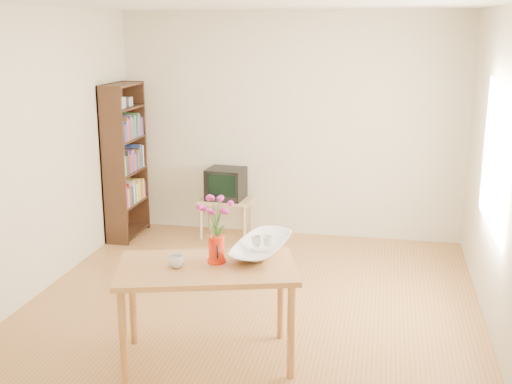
% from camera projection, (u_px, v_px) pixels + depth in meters
% --- Properties ---
extents(room, '(4.50, 4.50, 4.50)m').
position_uv_depth(room, '(252.00, 166.00, 5.30)').
color(room, olive).
rests_on(room, ground).
extents(table, '(1.43, 1.05, 0.75)m').
position_uv_depth(table, '(207.00, 278.00, 4.63)').
color(table, '#A46B38').
rests_on(table, ground).
extents(tv_stand, '(0.60, 0.45, 0.46)m').
position_uv_depth(tv_stand, '(226.00, 205.00, 7.54)').
color(tv_stand, tan).
rests_on(tv_stand, ground).
extents(bookshelf, '(0.28, 0.70, 1.80)m').
position_uv_depth(bookshelf, '(125.00, 167.00, 7.44)').
color(bookshelf, black).
rests_on(bookshelf, ground).
extents(pitcher, '(0.13, 0.21, 0.20)m').
position_uv_depth(pitcher, '(217.00, 250.00, 4.65)').
color(pitcher, red).
rests_on(pitcher, table).
extents(flowers, '(0.23, 0.23, 0.33)m').
position_uv_depth(flowers, '(216.00, 216.00, 4.59)').
color(flowers, '#CE309A').
rests_on(flowers, pitcher).
extents(mug, '(0.16, 0.16, 0.09)m').
position_uv_depth(mug, '(177.00, 261.00, 4.57)').
color(mug, white).
rests_on(mug, table).
extents(bowl, '(0.59, 0.59, 0.49)m').
position_uv_depth(bowl, '(262.00, 221.00, 4.83)').
color(bowl, white).
rests_on(bowl, table).
extents(teacup_a, '(0.10, 0.10, 0.07)m').
position_uv_depth(teacup_a, '(256.00, 227.00, 4.85)').
color(teacup_a, white).
rests_on(teacup_a, bowl).
extents(teacup_b, '(0.10, 0.10, 0.07)m').
position_uv_depth(teacup_b, '(268.00, 227.00, 4.85)').
color(teacup_b, white).
rests_on(teacup_b, bowl).
extents(television, '(0.44, 0.42, 0.36)m').
position_uv_depth(television, '(226.00, 183.00, 7.48)').
color(television, black).
rests_on(television, tv_stand).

